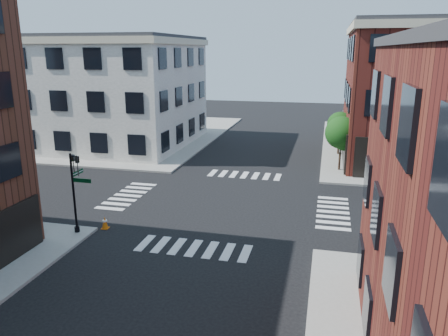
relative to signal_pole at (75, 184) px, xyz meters
name	(u,v)px	position (x,y,z in m)	size (l,w,h in m)	color
ground	(225,203)	(6.72, 6.68, -2.86)	(120.00, 120.00, 0.00)	black
sidewalk_nw	(98,133)	(-14.28, 27.68, -2.78)	(30.00, 30.00, 0.15)	gray
building_nw	(87,92)	(-12.28, 22.68, 2.64)	(22.00, 16.00, 11.00)	beige
tree_near	(342,134)	(14.28, 16.65, 0.30)	(2.69, 2.69, 4.49)	black
tree_far	(340,126)	(14.28, 22.65, 0.02)	(2.43, 2.43, 4.07)	black
signal_pole	(75,184)	(0.00, 0.00, 0.00)	(1.29, 1.24, 4.60)	black
traffic_cone	(105,223)	(1.02, 0.98, -2.51)	(0.43, 0.43, 0.73)	#D86009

